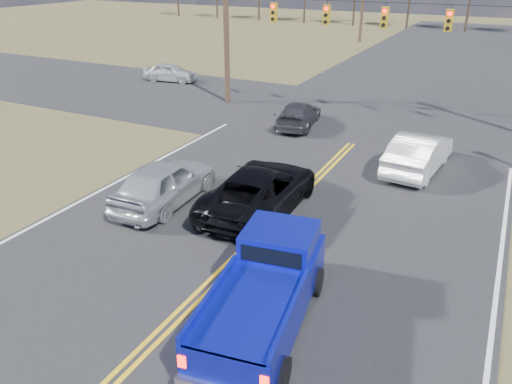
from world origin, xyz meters
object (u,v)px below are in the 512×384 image
at_px(silver_suv, 164,182).
at_px(pickup_truck, 266,290).
at_px(black_suv, 260,189).
at_px(white_car_queue, 419,152).
at_px(dgrey_car_queue, 299,115).
at_px(cross_car_west, 170,72).

bearing_deg(silver_suv, pickup_truck, 142.33).
height_order(silver_suv, black_suv, silver_suv).
relative_size(silver_suv, black_suv, 0.83).
xyz_separation_m(white_car_queue, dgrey_car_queue, (-6.67, 3.44, -0.18)).
bearing_deg(black_suv, dgrey_car_queue, -77.85).
bearing_deg(black_suv, pickup_truck, 115.04).
bearing_deg(silver_suv, black_suv, -164.92).
relative_size(black_suv, cross_car_west, 1.48).
distance_m(dgrey_car_queue, cross_car_west, 13.47).
relative_size(silver_suv, dgrey_car_queue, 1.10).
bearing_deg(white_car_queue, dgrey_car_queue, -21.81).
bearing_deg(silver_suv, cross_car_west, -57.27).
distance_m(pickup_truck, white_car_queue, 11.41).
distance_m(black_suv, cross_car_west, 21.20).
xyz_separation_m(dgrey_car_queue, cross_car_west, (-12.20, 5.71, 0.03)).
xyz_separation_m(silver_suv, cross_car_west, (-11.51, 16.26, -0.15)).
height_order(silver_suv, dgrey_car_queue, silver_suv).
distance_m(pickup_truck, cross_car_west, 26.93).
bearing_deg(pickup_truck, cross_car_west, 121.80).
height_order(silver_suv, white_car_queue, silver_suv).
distance_m(white_car_queue, dgrey_car_queue, 7.50).
relative_size(pickup_truck, dgrey_car_queue, 1.27).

